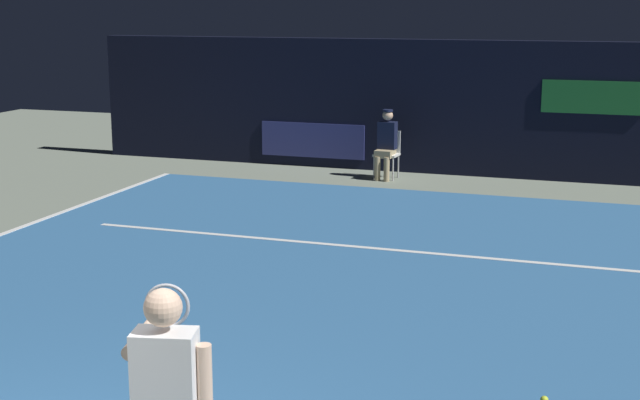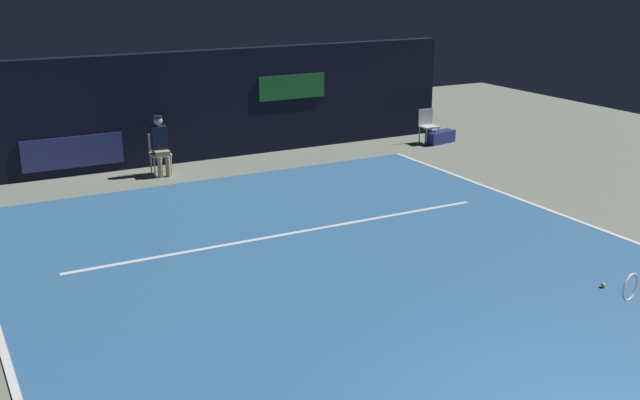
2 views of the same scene
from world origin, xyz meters
The scene contains 10 objects.
ground_plane centered at (0.00, 5.19, 0.00)m, with size 29.31×29.31×0.00m, color gray.
court_surface centered at (0.00, 5.19, 0.01)m, with size 10.00×12.37×0.01m, color #336699.
line_sideline_left centered at (4.95, 5.19, 0.01)m, with size 0.10×12.37×0.01m, color white.
line_sideline_right centered at (-4.95, 5.19, 0.01)m, with size 0.10×12.37×0.01m, color white.
line_service centered at (0.00, 7.35, 0.01)m, with size 7.80×0.10×0.01m, color white.
back_wall centered at (0.00, 13.23, 1.30)m, with size 14.43×0.33×2.60m.
line_judge_on_chair centered at (-0.77, 12.31, 0.69)m, with size 0.46×0.55×1.32m.
courtside_chair_near centered at (6.38, 12.11, 0.50)m, with size 0.47×0.44×0.88m.
tennis_ball centered at (2.99, 3.10, 0.05)m, with size 0.07×0.07×0.07m, color #CCE033.
equipment_bag centered at (6.64, 11.89, 0.16)m, with size 0.84×0.32×0.32m, color navy.
Camera 2 is at (-5.52, -3.99, 4.52)m, focal length 42.98 mm.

